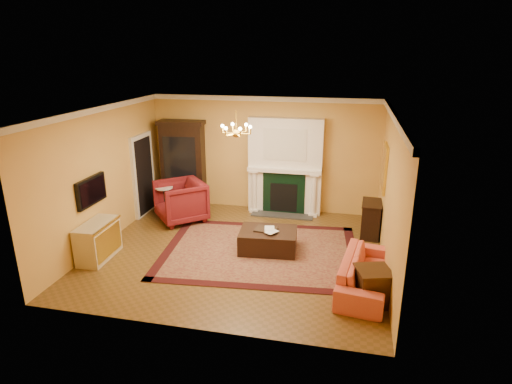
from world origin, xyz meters
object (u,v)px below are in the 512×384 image
(china_cabinet, at_px, (184,166))
(console_table, at_px, (371,220))
(wingback_armchair, at_px, (181,199))
(leather_ottoman, at_px, (268,240))
(pedestal_table, at_px, (165,199))
(end_table, at_px, (372,287))
(coral_sofa, at_px, (366,268))
(commode, at_px, (98,241))

(china_cabinet, bearing_deg, console_table, -16.87)
(wingback_armchair, relative_size, leather_ottoman, 0.95)
(pedestal_table, xyz_separation_m, end_table, (5.08, -2.99, -0.16))
(coral_sofa, relative_size, console_table, 2.58)
(china_cabinet, height_order, leather_ottoman, china_cabinet)
(commode, xyz_separation_m, console_table, (5.51, 2.35, 0.01))
(wingback_armchair, distance_m, pedestal_table, 0.56)
(commode, distance_m, end_table, 5.47)
(china_cabinet, relative_size, console_table, 2.84)
(coral_sofa, distance_m, console_table, 2.38)
(commode, height_order, leather_ottoman, commode)
(pedestal_table, distance_m, leather_ottoman, 3.29)
(console_table, bearing_deg, leather_ottoman, -146.36)
(commode, bearing_deg, leather_ottoman, 16.11)
(coral_sofa, height_order, end_table, coral_sofa)
(wingback_armchair, height_order, pedestal_table, wingback_armchair)
(wingback_armchair, xyz_separation_m, coral_sofa, (4.46, -2.32, -0.16))
(leather_ottoman, bearing_deg, pedestal_table, 149.95)
(pedestal_table, xyz_separation_m, coral_sofa, (4.97, -2.50, -0.06))
(end_table, xyz_separation_m, leather_ottoman, (-2.10, 1.60, -0.06))
(wingback_armchair, relative_size, coral_sofa, 0.55)
(coral_sofa, bearing_deg, console_table, 4.11)
(end_table, bearing_deg, console_table, 88.80)
(pedestal_table, height_order, commode, pedestal_table)
(console_table, height_order, leather_ottoman, console_table)
(console_table, bearing_deg, commode, -153.47)
(wingback_armchair, xyz_separation_m, end_table, (4.56, -2.81, -0.26))
(pedestal_table, height_order, console_table, pedestal_table)
(china_cabinet, height_order, pedestal_table, china_cabinet)
(china_cabinet, xyz_separation_m, wingback_armchair, (0.32, -1.09, -0.56))
(coral_sofa, relative_size, leather_ottoman, 1.71)
(wingback_armchair, height_order, console_table, wingback_armchair)
(wingback_armchair, relative_size, end_table, 1.88)
(end_table, height_order, console_table, console_table)
(commode, bearing_deg, coral_sofa, -2.17)
(end_table, distance_m, leather_ottoman, 2.64)
(china_cabinet, xyz_separation_m, commode, (-0.57, -3.39, -0.74))
(commode, bearing_deg, end_table, -7.26)
(end_table, bearing_deg, wingback_armchair, 148.42)
(wingback_armchair, xyz_separation_m, pedestal_table, (-0.51, 0.18, -0.10))
(commode, relative_size, end_table, 1.73)
(pedestal_table, distance_m, console_table, 5.14)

